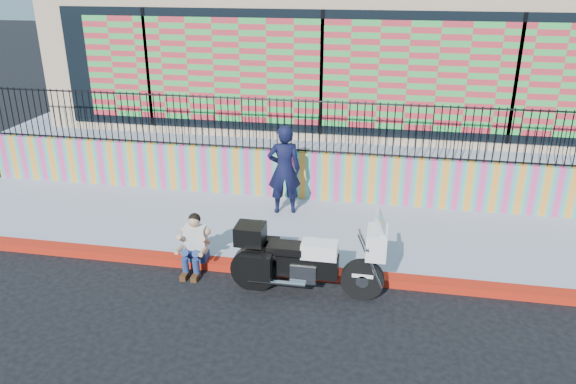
# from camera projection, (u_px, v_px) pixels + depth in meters

# --- Properties ---
(ground) EXTENTS (90.00, 90.00, 0.00)m
(ground) POSITION_uv_depth(u_px,v_px,m) (288.00, 274.00, 10.04)
(ground) COLOR black
(ground) RESTS_ON ground
(red_curb) EXTENTS (16.00, 0.30, 0.15)m
(red_curb) POSITION_uv_depth(u_px,v_px,m) (288.00, 271.00, 10.01)
(red_curb) COLOR red
(red_curb) RESTS_ON ground
(sidewalk) EXTENTS (16.00, 3.00, 0.15)m
(sidewalk) POSITION_uv_depth(u_px,v_px,m) (303.00, 231.00, 11.51)
(sidewalk) COLOR #979DB6
(sidewalk) RESTS_ON ground
(mural_wall) EXTENTS (16.00, 0.20, 1.10)m
(mural_wall) POSITION_uv_depth(u_px,v_px,m) (314.00, 176.00, 12.74)
(mural_wall) COLOR #E63C88
(mural_wall) RESTS_ON sidewalk
(metal_fence) EXTENTS (15.80, 0.04, 1.20)m
(metal_fence) POSITION_uv_depth(u_px,v_px,m) (315.00, 127.00, 12.31)
(metal_fence) COLOR black
(metal_fence) RESTS_ON mural_wall
(elevated_platform) EXTENTS (16.00, 10.00, 1.25)m
(elevated_platform) POSITION_uv_depth(u_px,v_px,m) (338.00, 122.00, 17.42)
(elevated_platform) COLOR #979DB6
(elevated_platform) RESTS_ON ground
(storefront_building) EXTENTS (14.00, 8.06, 4.00)m
(storefront_building) POSITION_uv_depth(u_px,v_px,m) (340.00, 36.00, 16.24)
(storefront_building) COLOR tan
(storefront_building) RESTS_ON elevated_platform
(police_motorcycle) EXTENTS (2.53, 0.84, 1.57)m
(police_motorcycle) POSITION_uv_depth(u_px,v_px,m) (305.00, 258.00, 9.23)
(police_motorcycle) COLOR black
(police_motorcycle) RESTS_ON ground
(police_officer) EXTENTS (0.80, 0.62, 1.94)m
(police_officer) POSITION_uv_depth(u_px,v_px,m) (284.00, 170.00, 11.87)
(police_officer) COLOR black
(police_officer) RESTS_ON sidewalk
(seated_man) EXTENTS (0.54, 0.71, 1.06)m
(seated_man) POSITION_uv_depth(u_px,v_px,m) (194.00, 249.00, 9.96)
(seated_man) COLOR navy
(seated_man) RESTS_ON ground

